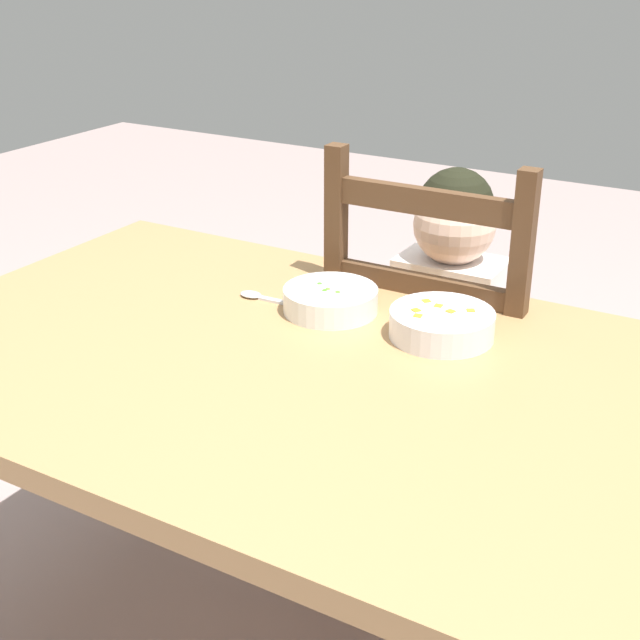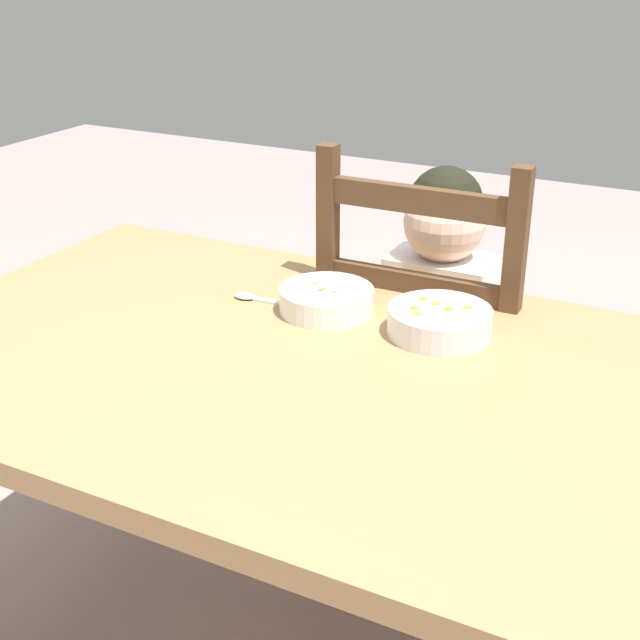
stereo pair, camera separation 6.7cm
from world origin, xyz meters
TOP-DOWN VIEW (x-y plane):
  - dining_table at (0.00, 0.00)m, footprint 1.36×0.90m
  - dining_chair at (0.11, 0.49)m, footprint 0.42×0.42m
  - child_figure at (0.10, 0.49)m, footprint 0.32×0.31m
  - bowl_of_peas at (-0.01, 0.20)m, footprint 0.18×0.18m
  - bowl_of_carrots at (0.22, 0.20)m, footprint 0.18×0.18m
  - spoon at (-0.15, 0.18)m, footprint 0.14×0.03m

SIDE VIEW (x-z plane):
  - dining_chair at x=0.11m, z-range -0.04..0.95m
  - child_figure at x=0.10m, z-range 0.15..1.08m
  - dining_table at x=0.00m, z-range 0.26..0.98m
  - spoon at x=-0.15m, z-range 0.72..0.73m
  - bowl_of_peas at x=-0.01m, z-range 0.72..0.77m
  - bowl_of_carrots at x=0.22m, z-range 0.72..0.77m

